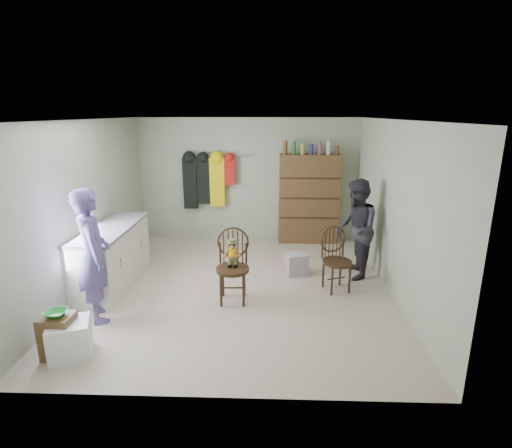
{
  "coord_description": "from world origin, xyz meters",
  "views": [
    {
      "loc": [
        0.46,
        -5.67,
        2.6
      ],
      "look_at": [
        0.25,
        0.2,
        0.95
      ],
      "focal_mm": 28.0,
      "sensor_mm": 36.0,
      "label": 1
    }
  ],
  "objects_px": {
    "dresser": "(309,198)",
    "chair_far": "(336,257)",
    "counter": "(112,256)",
    "chair_front": "(233,260)"
  },
  "relations": [
    {
      "from": "counter",
      "to": "dresser",
      "type": "xyz_separation_m",
      "value": [
        3.2,
        2.3,
        0.44
      ]
    },
    {
      "from": "chair_far",
      "to": "dresser",
      "type": "relative_size",
      "value": 0.47
    },
    {
      "from": "counter",
      "to": "chair_front",
      "type": "height_order",
      "value": "chair_front"
    },
    {
      "from": "dresser",
      "to": "chair_far",
      "type": "bearing_deg",
      "value": -85.06
    },
    {
      "from": "chair_front",
      "to": "dresser",
      "type": "bearing_deg",
      "value": 62.86
    },
    {
      "from": "chair_front",
      "to": "chair_far",
      "type": "height_order",
      "value": "chair_front"
    },
    {
      "from": "chair_front",
      "to": "chair_far",
      "type": "bearing_deg",
      "value": 14.0
    },
    {
      "from": "chair_front",
      "to": "counter",
      "type": "bearing_deg",
      "value": 164.93
    },
    {
      "from": "chair_far",
      "to": "dresser",
      "type": "bearing_deg",
      "value": 76.74
    },
    {
      "from": "chair_front",
      "to": "chair_far",
      "type": "xyz_separation_m",
      "value": [
        1.5,
        0.42,
        -0.08
      ]
    }
  ]
}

